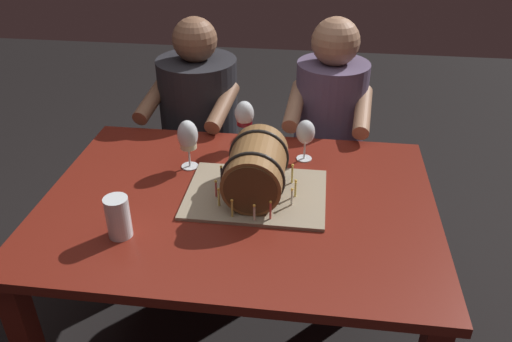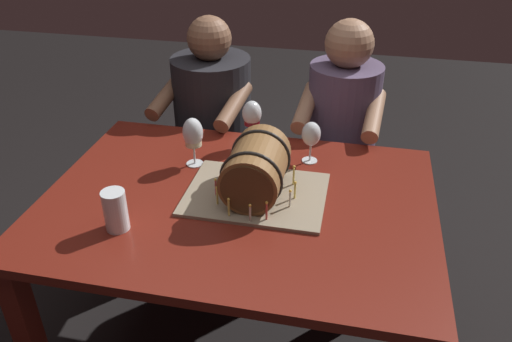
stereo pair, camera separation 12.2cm
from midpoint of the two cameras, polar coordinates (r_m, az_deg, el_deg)
name	(u,v)px [view 2 (the right image)]	position (r m, az deg, el deg)	size (l,w,h in m)	color
dining_table	(238,223)	(1.84, -0.11, -5.83)	(1.35, 0.99, 0.75)	maroon
barrel_cake	(256,172)	(1.75, 1.99, -0.15)	(0.48, 0.36, 0.22)	gray
wine_glass_red	(252,115)	(2.06, 1.25, 6.15)	(0.08, 0.08, 0.20)	white
wine_glass_empty	(311,135)	(1.97, 7.91, 3.96)	(0.07, 0.07, 0.17)	white
wine_glass_white	(193,135)	(1.93, -5.22, 4.00)	(0.08, 0.08, 0.19)	white
beer_pint	(116,212)	(1.65, -13.29, -4.46)	(0.08, 0.08, 0.14)	white
person_seated_left	(214,140)	(2.57, -3.35, 3.41)	(0.45, 0.52, 1.18)	black
person_seated_right	(339,155)	(2.50, 10.54, 1.72)	(0.39, 0.48, 1.20)	#372D40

